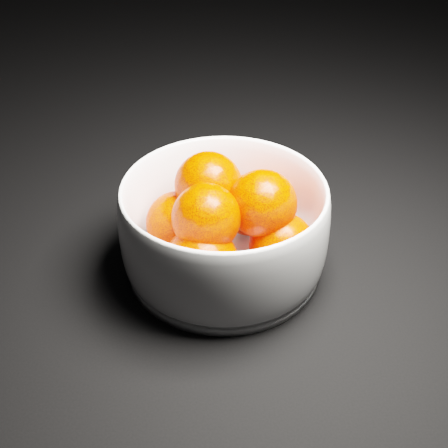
{
  "coord_description": "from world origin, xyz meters",
  "views": [
    {
      "loc": [
        0.11,
        -0.22,
        0.4
      ],
      "look_at": [
        0.11,
        0.25,
        0.05
      ],
      "focal_mm": 50.0,
      "sensor_mm": 36.0,
      "label": 1
    }
  ],
  "objects": [
    {
      "name": "bowl",
      "position": [
        0.11,
        0.25,
        0.05
      ],
      "size": [
        0.2,
        0.2,
        0.1
      ],
      "rotation": [
        0.0,
        0.0,
        -0.3
      ],
      "color": "white",
      "rests_on": "ground"
    },
    {
      "name": "orange_pile",
      "position": [
        0.11,
        0.25,
        0.06
      ],
      "size": [
        0.16,
        0.16,
        0.1
      ],
      "color": "#FF2800",
      "rests_on": "bowl"
    }
  ]
}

